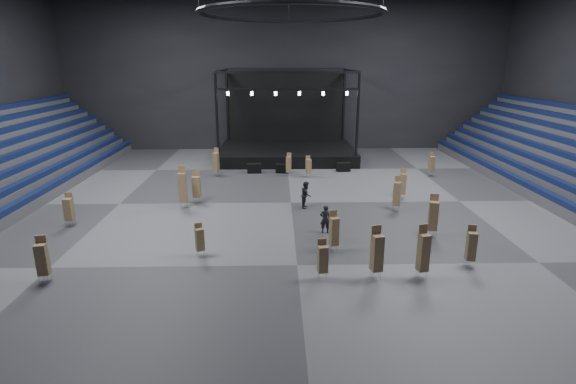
{
  "coord_description": "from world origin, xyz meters",
  "views": [
    {
      "loc": [
        -0.96,
        -31.38,
        10.03
      ],
      "look_at": [
        -0.26,
        -2.0,
        1.4
      ],
      "focal_mm": 28.0,
      "sensor_mm": 36.0,
      "label": 1
    }
  ],
  "objects_px": {
    "stage": "(286,144)",
    "crew_member": "(306,195)",
    "chair_stack_10": "(403,183)",
    "chair_stack_14": "(323,258)",
    "chair_stack_3": "(377,252)",
    "flight_case_left": "(254,168)",
    "chair_stack_13": "(289,164)",
    "chair_stack_2": "(69,209)",
    "chair_stack_4": "(183,187)",
    "chair_stack_1": "(423,252)",
    "flight_case_right": "(343,167)",
    "chair_stack_9": "(397,193)",
    "chair_stack_7": "(308,166)",
    "chair_stack_12": "(42,258)",
    "chair_stack_0": "(471,245)",
    "chair_stack_6": "(216,162)",
    "chair_stack_8": "(433,215)",
    "chair_stack_16": "(334,231)",
    "man_center": "(325,219)",
    "chair_stack_5": "(200,239)",
    "chair_stack_15": "(432,164)",
    "flight_case_mid": "(282,169)"
  },
  "relations": [
    {
      "from": "stage",
      "to": "crew_member",
      "type": "xyz_separation_m",
      "value": [
        1.04,
        -17.38,
        -0.5
      ]
    },
    {
      "from": "chair_stack_10",
      "to": "chair_stack_14",
      "type": "distance_m",
      "value": 14.75
    },
    {
      "from": "chair_stack_3",
      "to": "stage",
      "type": "bearing_deg",
      "value": 84.74
    },
    {
      "from": "flight_case_left",
      "to": "chair_stack_13",
      "type": "distance_m",
      "value": 3.42
    },
    {
      "from": "chair_stack_2",
      "to": "chair_stack_4",
      "type": "distance_m",
      "value": 7.31
    },
    {
      "from": "chair_stack_1",
      "to": "chair_stack_13",
      "type": "distance_m",
      "value": 20.84
    },
    {
      "from": "stage",
      "to": "chair_stack_14",
      "type": "distance_m",
      "value": 28.25
    },
    {
      "from": "stage",
      "to": "flight_case_right",
      "type": "relative_size",
      "value": 11.17
    },
    {
      "from": "chair_stack_9",
      "to": "flight_case_right",
      "type": "bearing_deg",
      "value": 122.84
    },
    {
      "from": "stage",
      "to": "chair_stack_7",
      "type": "xyz_separation_m",
      "value": [
        1.78,
        -8.76,
        -0.43
      ]
    },
    {
      "from": "chair_stack_9",
      "to": "chair_stack_14",
      "type": "bearing_deg",
      "value": -98.5
    },
    {
      "from": "flight_case_right",
      "to": "chair_stack_12",
      "type": "height_order",
      "value": "chair_stack_12"
    },
    {
      "from": "flight_case_left",
      "to": "chair_stack_2",
      "type": "relative_size",
      "value": 0.6
    },
    {
      "from": "crew_member",
      "to": "chair_stack_0",
      "type": "bearing_deg",
      "value": -129.97
    },
    {
      "from": "chair_stack_0",
      "to": "crew_member",
      "type": "height_order",
      "value": "chair_stack_0"
    },
    {
      "from": "flight_case_right",
      "to": "chair_stack_6",
      "type": "xyz_separation_m",
      "value": [
        -11.7,
        -1.57,
        0.89
      ]
    },
    {
      "from": "chair_stack_8",
      "to": "chair_stack_9",
      "type": "relative_size",
      "value": 1.05
    },
    {
      "from": "chair_stack_9",
      "to": "chair_stack_13",
      "type": "height_order",
      "value": "chair_stack_9"
    },
    {
      "from": "chair_stack_3",
      "to": "chair_stack_7",
      "type": "distance_m",
      "value": 19.56
    },
    {
      "from": "chair_stack_6",
      "to": "chair_stack_8",
      "type": "xyz_separation_m",
      "value": [
        14.62,
        -14.77,
        0.03
      ]
    },
    {
      "from": "chair_stack_16",
      "to": "man_center",
      "type": "height_order",
      "value": "chair_stack_16"
    },
    {
      "from": "chair_stack_16",
      "to": "chair_stack_0",
      "type": "bearing_deg",
      "value": -32.68
    },
    {
      "from": "chair_stack_5",
      "to": "chair_stack_0",
      "type": "bearing_deg",
      "value": -30.55
    },
    {
      "from": "stage",
      "to": "chair_stack_6",
      "type": "relative_size",
      "value": 5.45
    },
    {
      "from": "chair_stack_7",
      "to": "chair_stack_2",
      "type": "bearing_deg",
      "value": -160.09
    },
    {
      "from": "flight_case_left",
      "to": "chair_stack_0",
      "type": "height_order",
      "value": "chair_stack_0"
    },
    {
      "from": "chair_stack_0",
      "to": "crew_member",
      "type": "distance_m",
      "value": 12.34
    },
    {
      "from": "chair_stack_9",
      "to": "chair_stack_15",
      "type": "xyz_separation_m",
      "value": [
        5.6,
        9.51,
        -0.14
      ]
    },
    {
      "from": "chair_stack_13",
      "to": "chair_stack_15",
      "type": "distance_m",
      "value": 12.81
    },
    {
      "from": "flight_case_left",
      "to": "chair_stack_2",
      "type": "distance_m",
      "value": 17.51
    },
    {
      "from": "flight_case_right",
      "to": "chair_stack_3",
      "type": "height_order",
      "value": "chair_stack_3"
    },
    {
      "from": "flight_case_left",
      "to": "chair_stack_12",
      "type": "xyz_separation_m",
      "value": [
        -8.81,
        -21.14,
        0.76
      ]
    },
    {
      "from": "chair_stack_0",
      "to": "chair_stack_12",
      "type": "relative_size",
      "value": 0.96
    },
    {
      "from": "chair_stack_15",
      "to": "man_center",
      "type": "distance_m",
      "value": 17.43
    },
    {
      "from": "chair_stack_6",
      "to": "man_center",
      "type": "relative_size",
      "value": 1.48
    },
    {
      "from": "chair_stack_1",
      "to": "chair_stack_3",
      "type": "distance_m",
      "value": 2.21
    },
    {
      "from": "crew_member",
      "to": "chair_stack_6",
      "type": "bearing_deg",
      "value": 50.96
    },
    {
      "from": "chair_stack_0",
      "to": "chair_stack_2",
      "type": "distance_m",
      "value": 23.56
    },
    {
      "from": "crew_member",
      "to": "chair_stack_5",
      "type": "bearing_deg",
      "value": 154.26
    },
    {
      "from": "flight_case_mid",
      "to": "chair_stack_13",
      "type": "bearing_deg",
      "value": -64.04
    },
    {
      "from": "chair_stack_0",
      "to": "chair_stack_1",
      "type": "xyz_separation_m",
      "value": [
        -2.81,
        -1.18,
        0.22
      ]
    },
    {
      "from": "chair_stack_8",
      "to": "chair_stack_12",
      "type": "bearing_deg",
      "value": -153.99
    },
    {
      "from": "stage",
      "to": "man_center",
      "type": "relative_size",
      "value": 8.05
    },
    {
      "from": "stage",
      "to": "crew_member",
      "type": "relative_size",
      "value": 7.39
    },
    {
      "from": "chair_stack_12",
      "to": "man_center",
      "type": "height_order",
      "value": "chair_stack_12"
    },
    {
      "from": "flight_case_right",
      "to": "stage",
      "type": "bearing_deg",
      "value": 128.09
    },
    {
      "from": "chair_stack_1",
      "to": "chair_stack_14",
      "type": "height_order",
      "value": "chair_stack_1"
    },
    {
      "from": "chair_stack_6",
      "to": "chair_stack_15",
      "type": "height_order",
      "value": "chair_stack_6"
    },
    {
      "from": "chair_stack_10",
      "to": "chair_stack_12",
      "type": "bearing_deg",
      "value": -138.28
    },
    {
      "from": "flight_case_left",
      "to": "chair_stack_5",
      "type": "height_order",
      "value": "chair_stack_5"
    }
  ]
}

